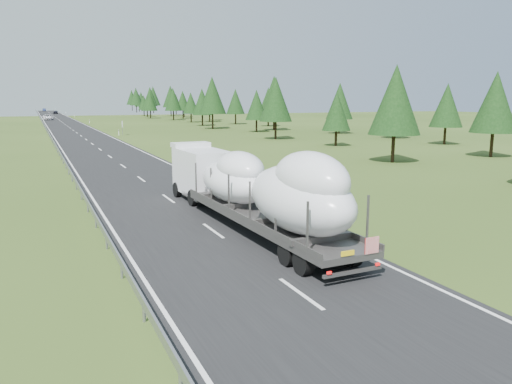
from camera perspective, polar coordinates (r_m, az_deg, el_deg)
name	(u,v)px	position (r m, az deg, el deg)	size (l,w,h in m)	color
ground	(300,294)	(17.39, 5.10, -11.52)	(400.00, 400.00, 0.00)	#314517
road_surface	(73,130)	(114.49, -20.20, 6.67)	(10.00, 400.00, 0.02)	black
guardrail	(46,128)	(114.16, -22.88, 6.78)	(0.10, 400.00, 0.76)	slate
marker_posts	(81,118)	(169.75, -19.37, 7.96)	(0.13, 350.08, 1.00)	silver
highway_sign	(122,125)	(95.36, -15.04, 7.38)	(0.08, 0.90, 2.60)	slate
tree_line_right	(215,99)	(141.58, -4.68, 10.56)	(27.29, 310.60, 12.39)	black
boat_truck	(252,184)	(24.96, -0.43, 0.86)	(3.30, 19.52, 4.51)	white
distant_van	(48,117)	(173.12, -22.68, 7.89)	(2.78, 6.04, 1.68)	silver
distant_car_dark	(56,112)	(241.70, -21.92, 8.46)	(1.82, 4.53, 1.54)	black
distant_car_blue	(44,110)	(296.38, -23.05, 8.63)	(1.63, 4.69, 1.54)	#1B254B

